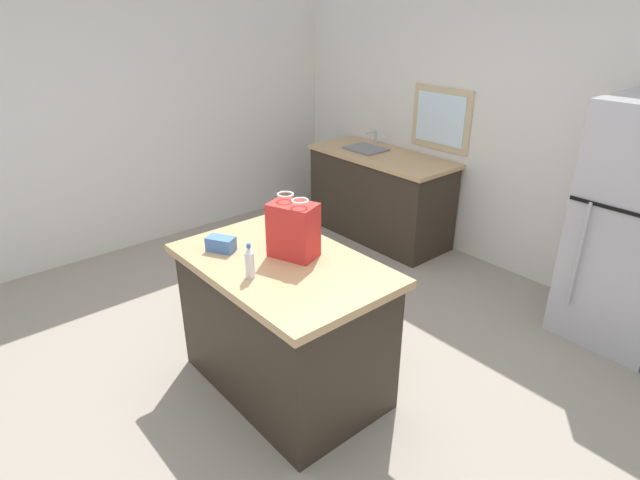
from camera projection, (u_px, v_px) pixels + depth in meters
The scene contains 9 objects.
ground at pixel (299, 379), 3.56m from camera, with size 6.84×6.84×0.00m, color #9E9384.
back_wall at pixel (526, 131), 4.51m from camera, with size 5.70×0.13×2.63m.
left_wall at pixel (111, 119), 4.98m from camera, with size 0.10×5.08×2.63m.
kitchen_island at pixel (284, 325), 3.34m from camera, with size 1.36×0.87×0.92m.
refrigerator at pixel (634, 228), 3.68m from camera, with size 0.71×0.67×1.77m.
sink_counter at pixel (379, 195), 5.55m from camera, with size 1.57×0.67×1.09m.
shopping_bag at pixel (293, 230), 3.14m from camera, with size 0.33×0.27×0.39m.
small_box at pixel (221, 244), 3.26m from camera, with size 0.17×0.10×0.09m, color #4775B7.
bottle at pixel (250, 263), 2.93m from camera, with size 0.05×0.05×0.21m.
Camera 1 is at (2.24, -1.73, 2.36)m, focal length 29.37 mm.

